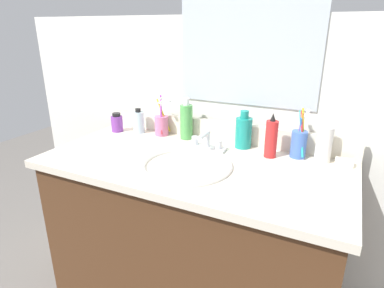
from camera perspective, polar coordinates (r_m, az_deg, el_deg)
The scene contains 16 objects.
vanity_cabinet at distance 1.45m, azimuth 0.04°, elevation -17.55°, with size 1.13×0.52×0.73m, color #4C2D19.
countertop at distance 1.25m, azimuth 0.04°, elevation -3.64°, with size 1.18×0.57×0.03m, color beige.
backsplash at distance 1.47m, azimuth 4.74°, elevation 2.35°, with size 1.18×0.02×0.09m, color beige.
back_wall at distance 1.58m, azimuth 5.42°, elevation -2.47°, with size 2.28×0.04×1.30m, color silver.
mirror_panel at distance 1.40m, azimuth 9.87°, elevation 18.17°, with size 0.60×0.01×0.56m, color #B2BCC6.
sink_basin at distance 1.22m, azimuth -1.26°, elevation -5.22°, with size 0.35×0.35×0.11m.
faucet at distance 1.36m, azimuth 2.50°, elevation 0.14°, with size 0.16×0.10×0.08m.
bottle_toner_green at distance 1.47m, azimuth -1.00°, elevation 4.07°, with size 0.06×0.06×0.19m.
bottle_lotion_white at distance 1.32m, azimuth 22.31°, elevation 0.13°, with size 0.06×0.06×0.16m.
bottle_spray_red at distance 1.30m, azimuth 13.82°, elevation 1.02°, with size 0.05×0.05×0.18m.
bottle_mouthwash_teal at distance 1.38m, azimuth 9.10°, elevation 2.14°, with size 0.07×0.07×0.16m.
bottle_cream_purple at distance 1.63m, azimuth -13.12°, elevation 3.64°, with size 0.06×0.06×0.09m.
bottle_gel_clear at distance 1.59m, azimuth -9.41°, elevation 3.88°, with size 0.05×0.05×0.12m.
cup_blue_plastic at distance 1.33m, azimuth 18.39°, elevation 0.33°, with size 0.06×0.09×0.20m.
cup_pink at distance 1.54m, azimuth -5.41°, elevation 3.56°, with size 0.07×0.08×0.19m.
soap_bar at distance 1.33m, azimuth 25.28°, elevation -2.97°, with size 0.06×0.04×0.02m, color white.
Camera 1 is at (0.51, -1.03, 1.25)m, focal length 30.19 mm.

